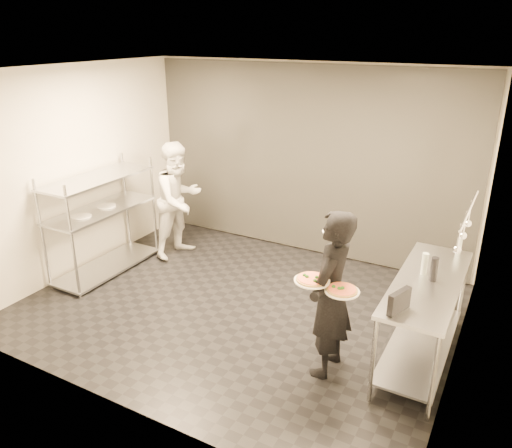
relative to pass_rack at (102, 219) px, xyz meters
The scene contains 13 objects.
room_shell 2.53m from the pass_rack, 28.77° to the left, with size 5.00×4.00×2.80m.
pass_rack is the anchor object (origin of this frame).
prep_counter 4.33m from the pass_rack, ahead, with size 0.60×1.80×0.92m.
utensil_rail 4.64m from the pass_rack, ahead, with size 0.07×1.20×0.31m.
waiter 3.60m from the pass_rack, ahead, with size 0.62×0.41×1.70m, color black.
chef 1.13m from the pass_rack, 57.81° to the left, with size 0.84×0.65×1.72m, color white.
pizza_plate_near 3.54m from the pass_rack, 13.24° to the right, with size 0.33×0.33×0.05m.
pizza_plate_far 3.82m from the pass_rack, 12.07° to the right, with size 0.31×0.31×0.05m.
salad_plate 3.51m from the pass_rack, ahead, with size 0.25×0.25×0.07m.
pos_monitor 4.28m from the pass_rack, ahead, with size 0.06×0.28×0.20m, color black.
bottle_green 4.27m from the pass_rack, ahead, with size 0.06×0.06×0.23m, color #8F9C8F.
bottle_clear 4.57m from the pass_rack, 10.14° to the left, with size 0.05×0.05×0.18m, color #8F9C8F.
bottle_dark 4.37m from the pass_rack, ahead, with size 0.07×0.07×0.25m, color black.
Camera 1 is at (2.77, -4.60, 3.21)m, focal length 35.00 mm.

